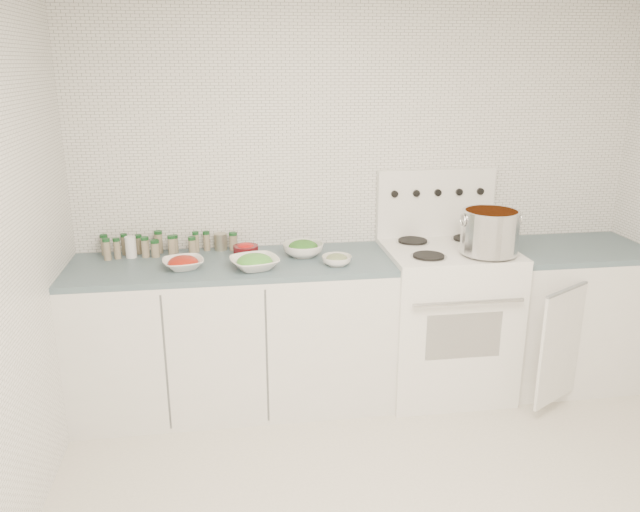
{
  "coord_description": "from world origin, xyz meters",
  "views": [
    {
      "loc": [
        -0.82,
        -2.27,
        2.0
      ],
      "look_at": [
        -0.31,
        1.14,
        0.93
      ],
      "focal_mm": 35.0,
      "sensor_mm": 36.0,
      "label": 1
    }
  ],
  "objects_px": {
    "stock_pot": "(490,230)",
    "bowl_snowpea": "(255,262)",
    "stove": "(444,314)",
    "bowl_tomato": "(183,263)"
  },
  "relations": [
    {
      "from": "stock_pot",
      "to": "bowl_snowpea",
      "type": "xyz_separation_m",
      "value": [
        -1.35,
        0.04,
        -0.14
      ]
    },
    {
      "from": "stove",
      "to": "stock_pot",
      "type": "relative_size",
      "value": 3.91
    },
    {
      "from": "bowl_snowpea",
      "to": "bowl_tomato",
      "type": "bearing_deg",
      "value": 170.7
    },
    {
      "from": "stove",
      "to": "bowl_tomato",
      "type": "bearing_deg",
      "value": -177.31
    },
    {
      "from": "stock_pot",
      "to": "bowl_tomato",
      "type": "distance_m",
      "value": 1.75
    },
    {
      "from": "stove",
      "to": "bowl_snowpea",
      "type": "xyz_separation_m",
      "value": [
        -1.17,
        -0.14,
        0.44
      ]
    },
    {
      "from": "bowl_tomato",
      "to": "bowl_snowpea",
      "type": "xyz_separation_m",
      "value": [
        0.39,
        -0.06,
        0.01
      ]
    },
    {
      "from": "bowl_tomato",
      "to": "bowl_snowpea",
      "type": "distance_m",
      "value": 0.4
    },
    {
      "from": "stock_pot",
      "to": "bowl_snowpea",
      "type": "bearing_deg",
      "value": 178.36
    },
    {
      "from": "stock_pot",
      "to": "bowl_snowpea",
      "type": "height_order",
      "value": "stock_pot"
    }
  ]
}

